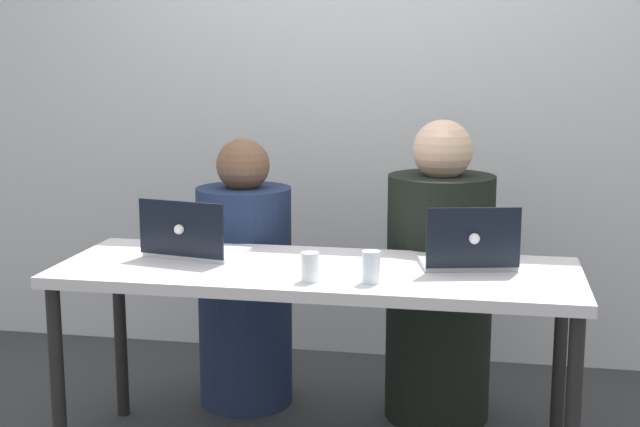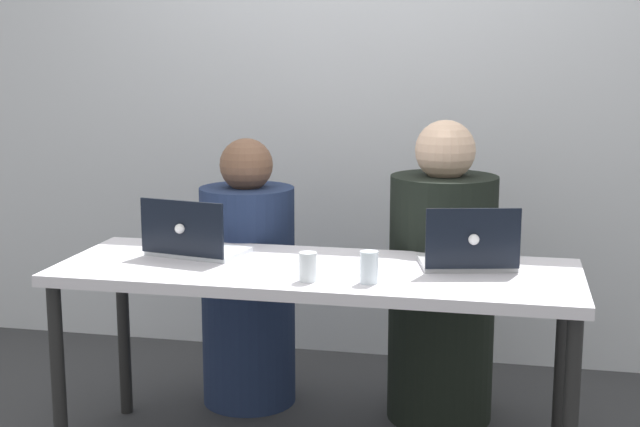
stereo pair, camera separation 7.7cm
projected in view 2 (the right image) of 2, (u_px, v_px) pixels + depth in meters
name	position (u px, v px, depth m)	size (l,w,h in m)	color
back_wall	(372.00, 85.00, 4.22)	(4.77, 0.10, 2.64)	silver
desk	(316.00, 285.00, 3.14)	(1.83, 0.64, 0.73)	silver
person_on_left	(248.00, 287.00, 3.75)	(0.43, 0.43, 1.13)	#1D2A4B
person_on_right	(442.00, 289.00, 3.57)	(0.43, 0.43, 1.22)	black
laptop_back_left	(193.00, 243.00, 3.29)	(0.38, 0.29, 0.22)	silver
laptop_back_right	(468.00, 255.00, 3.11)	(0.37, 0.31, 0.23)	#AFB0B3
water_glass_right	(369.00, 269.00, 2.91)	(0.06, 0.06, 0.11)	silver
water_glass_center	(308.00, 269.00, 2.94)	(0.06, 0.06, 0.10)	white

